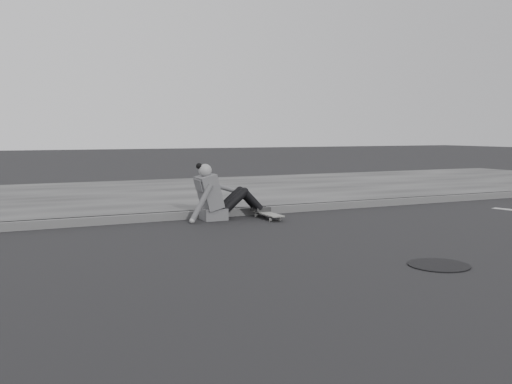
% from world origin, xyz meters
% --- Properties ---
extents(ground, '(80.00, 80.00, 0.00)m').
position_xyz_m(ground, '(0.00, 0.00, 0.00)').
color(ground, black).
rests_on(ground, ground).
extents(curb, '(24.00, 0.16, 0.12)m').
position_xyz_m(curb, '(0.00, 2.58, 0.06)').
color(curb, '#4D4D4D').
rests_on(curb, ground).
extents(sidewalk, '(24.00, 6.00, 0.12)m').
position_xyz_m(sidewalk, '(0.00, 5.60, 0.06)').
color(sidewalk, '#3D3D3D').
rests_on(sidewalk, ground).
extents(manhole, '(0.61, 0.61, 0.01)m').
position_xyz_m(manhole, '(0.97, -1.46, 0.01)').
color(manhole, black).
rests_on(manhole, ground).
extents(skateboard, '(0.20, 0.78, 0.09)m').
position_xyz_m(skateboard, '(0.78, 2.08, 0.07)').
color(skateboard, '#9C9C97').
rests_on(skateboard, ground).
extents(seated_woman, '(1.38, 0.46, 0.88)m').
position_xyz_m(seated_woman, '(0.05, 2.32, 0.36)').
color(seated_woman, '#505052').
rests_on(seated_woman, ground).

